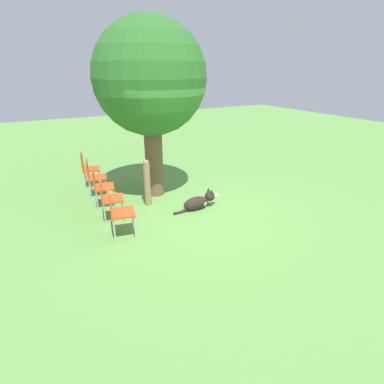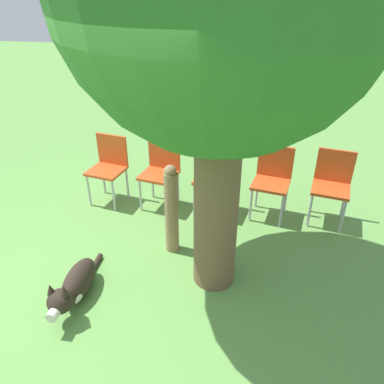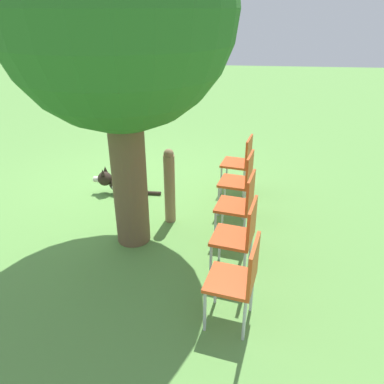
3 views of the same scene
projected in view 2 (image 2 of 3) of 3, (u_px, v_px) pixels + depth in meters
name	position (u px, v px, depth m)	size (l,w,h in m)	color
ground_plane	(84.00, 290.00, 3.72)	(30.00, 30.00, 0.00)	#609947
dog	(74.00, 286.00, 3.52)	(1.08, 0.24, 0.43)	#2D231C
fence_post	(171.00, 209.00, 4.01)	(0.15, 0.15, 1.06)	#937551
red_chair_0	(109.00, 164.00, 4.98)	(0.50, 0.52, 0.91)	#D14C1E
red_chair_1	(161.00, 168.00, 4.87)	(0.50, 0.52, 0.91)	#D14C1E
red_chair_2	(216.00, 172.00, 4.76)	(0.50, 0.52, 0.91)	#D14C1E
red_chair_3	(272.00, 177.00, 4.66)	(0.50, 0.52, 0.91)	#D14C1E
red_chair_4	(332.00, 181.00, 4.55)	(0.50, 0.52, 0.91)	#D14C1E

